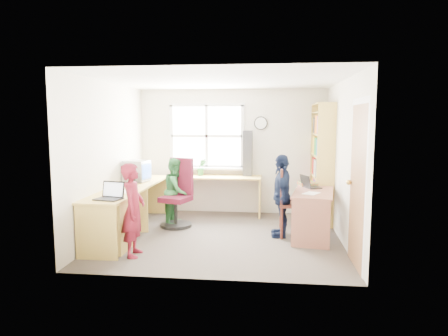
% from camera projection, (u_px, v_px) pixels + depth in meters
% --- Properties ---
extents(room, '(3.64, 3.44, 2.44)m').
position_uv_depth(room, '(224.00, 158.00, 6.18)').
color(room, '#423A34').
rests_on(room, ground).
extents(l_desk, '(2.38, 2.95, 0.75)m').
position_uv_depth(l_desk, '(135.00, 210.00, 6.04)').
color(l_desk, '#F0CB60').
rests_on(l_desk, ground).
extents(right_desk, '(0.77, 1.33, 0.72)m').
position_uv_depth(right_desk, '(313.00, 204.00, 6.18)').
color(right_desk, '#9A604D').
rests_on(right_desk, ground).
extents(bookshelf, '(0.30, 1.02, 2.10)m').
position_uv_depth(bookshelf, '(322.00, 166.00, 7.11)').
color(bookshelf, '#F0CB60').
rests_on(bookshelf, ground).
extents(swivel_chair, '(0.68, 0.68, 1.16)m').
position_uv_depth(swivel_chair, '(178.00, 197.00, 6.84)').
color(swivel_chair, black).
rests_on(swivel_chair, ground).
extents(wooden_chair, '(0.47, 0.47, 1.07)m').
position_uv_depth(wooden_chair, '(289.00, 199.00, 6.21)').
color(wooden_chair, '#5A281E').
rests_on(wooden_chair, ground).
extents(crt_monitor, '(0.44, 0.41, 0.37)m').
position_uv_depth(crt_monitor, '(137.00, 171.00, 6.87)').
color(crt_monitor, gray).
rests_on(crt_monitor, l_desk).
extents(laptop_left, '(0.39, 0.35, 0.23)m').
position_uv_depth(laptop_left, '(110.00, 195.00, 5.38)').
color(laptop_left, black).
rests_on(laptop_left, l_desk).
extents(laptop_right, '(0.35, 0.38, 0.21)m').
position_uv_depth(laptop_right, '(309.00, 185.00, 6.45)').
color(laptop_right, black).
rests_on(laptop_right, right_desk).
extents(speaker_a, '(0.08, 0.08, 0.17)m').
position_uv_depth(speaker_a, '(133.00, 180.00, 6.58)').
color(speaker_a, black).
rests_on(speaker_a, l_desk).
extents(speaker_b, '(0.09, 0.09, 0.17)m').
position_uv_depth(speaker_b, '(146.00, 175.00, 7.11)').
color(speaker_b, black).
rests_on(speaker_b, l_desk).
extents(cd_tower, '(0.18, 0.16, 0.86)m').
position_uv_depth(cd_tower, '(248.00, 153.00, 7.57)').
color(cd_tower, black).
rests_on(cd_tower, l_desk).
extents(game_box, '(0.33, 0.33, 0.05)m').
position_uv_depth(game_box, '(307.00, 184.00, 6.67)').
color(game_box, red).
rests_on(game_box, right_desk).
extents(paper_a, '(0.35, 0.39, 0.00)m').
position_uv_depth(paper_a, '(125.00, 192.00, 5.94)').
color(paper_a, white).
rests_on(paper_a, l_desk).
extents(paper_b, '(0.30, 0.33, 0.00)m').
position_uv_depth(paper_b, '(311.00, 193.00, 5.95)').
color(paper_b, white).
rests_on(paper_b, right_desk).
extents(potted_plant, '(0.20, 0.18, 0.32)m').
position_uv_depth(potted_plant, '(201.00, 167.00, 7.66)').
color(potted_plant, '#2B6C38').
rests_on(potted_plant, l_desk).
extents(person_red, '(0.34, 0.48, 1.25)m').
position_uv_depth(person_red, '(133.00, 210.00, 5.30)').
color(person_red, maroon).
rests_on(person_red, ground).
extents(person_green, '(0.47, 0.59, 1.16)m').
position_uv_depth(person_green, '(176.00, 191.00, 6.98)').
color(person_green, '#327E3D').
rests_on(person_green, ground).
extents(person_navy, '(0.32, 0.76, 1.29)m').
position_uv_depth(person_navy, '(282.00, 196.00, 6.19)').
color(person_navy, '#121B38').
rests_on(person_navy, ground).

